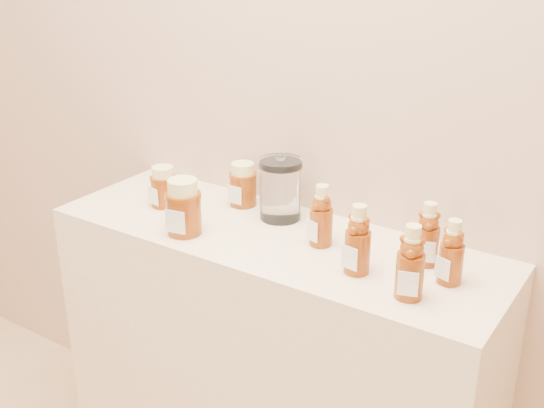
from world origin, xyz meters
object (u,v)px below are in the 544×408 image
Objects in this scene: display_table at (273,380)px; bear_bottle_front_left at (358,235)px; bear_bottle_back_left at (322,212)px; glass_canister at (280,187)px; honey_jar_left at (164,186)px.

display_table is 0.61m from bear_bottle_front_left.
bear_bottle_back_left is 0.98× the size of glass_canister.
honey_jar_left is (-0.36, -0.01, 0.51)m from display_table.
bear_bottle_front_left is 1.61× the size of honey_jar_left.
bear_bottle_front_left is 0.35m from glass_canister.
glass_canister reaches higher than display_table.
bear_bottle_front_left is at bearing -12.31° from display_table.
display_table is at bearing 175.18° from bear_bottle_front_left.
bear_bottle_front_left is 0.63m from honey_jar_left.
honey_jar_left is (-0.63, 0.05, -0.04)m from bear_bottle_front_left.
bear_bottle_back_left is 0.16m from bear_bottle_front_left.
honey_jar_left is (-0.49, -0.03, -0.03)m from bear_bottle_back_left.
bear_bottle_front_left reaches higher than glass_canister.
bear_bottle_back_left is at bearing 9.09° from display_table.
bear_bottle_front_left reaches higher than bear_bottle_back_left.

